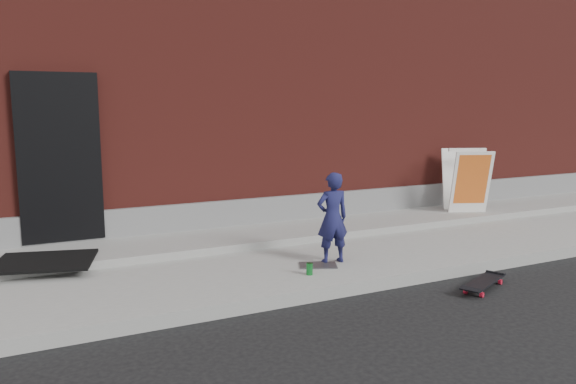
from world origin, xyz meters
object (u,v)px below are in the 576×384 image
skateboard (483,282)px  pizza_sign (466,180)px  soda_can (310,269)px  child (332,218)px

skateboard → pizza_sign: size_ratio=0.78×
skateboard → soda_can: size_ratio=6.22×
pizza_sign → soda_can: pizza_sign is taller
child → soda_can: (-0.50, -0.34, -0.50)m
child → pizza_sign: bearing=-151.9°
child → soda_can: child is taller
skateboard → soda_can: soda_can is taller
child → pizza_sign: 3.88m
child → skateboard: 1.91m
pizza_sign → soda_can: bearing=-156.1°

